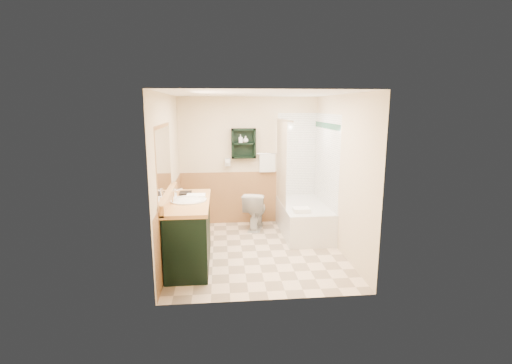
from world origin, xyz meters
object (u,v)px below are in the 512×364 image
object	(u,v)px
toilet	(255,210)
vanity_book	(179,186)
wall_shelf	(244,143)
soap_bottle_a	(241,141)
vanity	(189,232)
bathtub	(304,219)
soap_bottle_b	(246,140)
hair_dryer	(228,162)

from	to	relation	value
toilet	vanity_book	bearing A→B (deg)	54.44
wall_shelf	soap_bottle_a	world-z (taller)	wall_shelf
vanity	toilet	distance (m)	1.83
wall_shelf	bathtub	distance (m)	1.77
vanity	soap_bottle_b	size ratio (longest dim) A/B	12.07
bathtub	vanity_book	world-z (taller)	vanity_book
wall_shelf	soap_bottle_a	xyz separation A→B (m)	(-0.06, -0.01, 0.05)
hair_dryer	bathtub	world-z (taller)	hair_dryer
wall_shelf	toilet	distance (m)	1.25
bathtub	vanity_book	distance (m)	2.33
vanity	soap_bottle_b	bearing A→B (deg)	61.87
toilet	soap_bottle_b	xyz separation A→B (m)	(-0.15, 0.28, 1.27)
toilet	soap_bottle_a	world-z (taller)	soap_bottle_a
soap_bottle_b	vanity_book	bearing A→B (deg)	-129.58
hair_dryer	vanity	xyz separation A→B (m)	(-0.59, -1.78, -0.74)
wall_shelf	hair_dryer	xyz separation A→B (m)	(-0.30, 0.02, -0.35)
vanity_book	wall_shelf	bearing A→B (deg)	49.93
vanity_book	soap_bottle_b	xyz separation A→B (m)	(1.10, 1.33, 0.56)
toilet	vanity_book	world-z (taller)	vanity_book
vanity	soap_bottle_a	size ratio (longest dim) A/B	9.95
soap_bottle_a	bathtub	bearing A→B (deg)	-30.91
hair_dryer	soap_bottle_a	distance (m)	0.47
wall_shelf	bathtub	xyz separation A→B (m)	(1.03, -0.65, -1.28)
bathtub	vanity	bearing A→B (deg)	-150.22
vanity_book	toilet	bearing A→B (deg)	38.49
vanity	bathtub	bearing A→B (deg)	29.78
wall_shelf	bathtub	size ratio (longest dim) A/B	0.37
wall_shelf	soap_bottle_b	bearing A→B (deg)	-7.44
bathtub	soap_bottle_b	bearing A→B (deg)	146.74
toilet	soap_bottle_b	world-z (taller)	soap_bottle_b
soap_bottle_b	vanity	bearing A→B (deg)	-118.13
soap_bottle_a	toilet	bearing A→B (deg)	-48.18
vanity	soap_bottle_a	distance (m)	2.25
bathtub	toilet	distance (m)	0.92
wall_shelf	soap_bottle_b	xyz separation A→B (m)	(0.04, -0.01, 0.06)
hair_dryer	soap_bottle_b	world-z (taller)	soap_bottle_b
vanity	toilet	world-z (taller)	vanity
hair_dryer	toilet	size ratio (longest dim) A/B	0.34
hair_dryer	vanity_book	bearing A→B (deg)	-119.22
bathtub	soap_bottle_b	world-z (taller)	soap_bottle_b
vanity	toilet	xyz separation A→B (m)	(1.09, 1.47, -0.12)
wall_shelf	toilet	bearing A→B (deg)	-55.79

